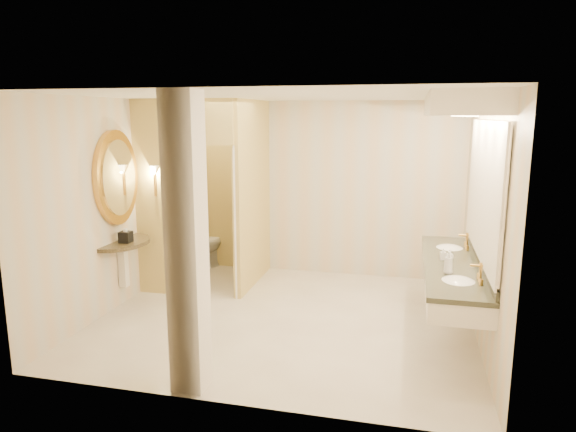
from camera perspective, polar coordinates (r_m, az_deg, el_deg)
name	(u,v)px	position (r m, az deg, el deg)	size (l,w,h in m)	color
floor	(285,318)	(6.52, -0.32, -11.25)	(4.50, 4.50, 0.00)	silver
ceiling	(285,96)	(6.03, -0.34, 13.20)	(4.50, 4.50, 0.00)	white
wall_back	(316,189)	(8.07, 3.08, 3.04)	(4.50, 0.02, 2.70)	beige
wall_front	(227,255)	(4.27, -6.78, -4.34)	(4.50, 0.02, 2.70)	beige
wall_left	(117,204)	(7.01, -18.48, 1.26)	(0.02, 4.00, 2.70)	beige
wall_right	(484,220)	(6.02, 20.96, -0.46)	(0.02, 4.00, 2.70)	beige
toilet_closet	(225,194)	(7.37, -6.99, 2.49)	(1.50, 1.55, 2.70)	#D9C171
wall_sconce	(154,172)	(7.17, -14.64, 4.76)	(0.14, 0.14, 0.42)	#BA8B3B
vanity	(460,195)	(5.87, 18.62, 2.18)	(0.75, 2.65, 2.09)	white
console_shelf	(118,206)	(6.97, -18.37, 1.11)	(0.93, 0.93, 1.92)	black
pillar	(187,246)	(4.62, -11.18, -3.29)	(0.30, 0.30, 2.70)	white
tissue_box	(126,237)	(6.92, -17.58, -2.23)	(0.14, 0.14, 0.14)	black
toilet	(202,244)	(8.54, -9.55, -3.05)	(0.46, 0.81, 0.83)	white
soap_bottle_a	(443,254)	(6.07, 16.85, -4.06)	(0.06, 0.06, 0.13)	beige
soap_bottle_b	(450,255)	(6.09, 17.52, -4.14)	(0.09, 0.09, 0.12)	silver
soap_bottle_c	(449,262)	(5.56, 17.41, -4.94)	(0.09, 0.09, 0.24)	#C6B28C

